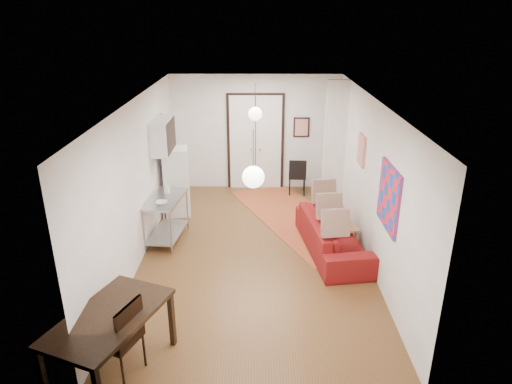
{
  "coord_description": "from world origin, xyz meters",
  "views": [
    {
      "loc": [
        0.06,
        -7.72,
        4.32
      ],
      "look_at": [
        0.03,
        -0.03,
        1.25
      ],
      "focal_mm": 32.0,
      "sensor_mm": 36.0,
      "label": 1
    }
  ],
  "objects_px": {
    "coffee_table": "(334,229)",
    "kitchen_counter": "(166,213)",
    "sofa": "(332,235)",
    "dining_chair_far": "(118,326)",
    "fridge": "(177,182)",
    "black_side_chair": "(297,172)",
    "dining_table": "(110,322)",
    "dining_chair_near": "(118,326)"
  },
  "relations": [
    {
      "from": "black_side_chair",
      "to": "dining_chair_near",
      "type": "bearing_deg",
      "value": 69.28
    },
    {
      "from": "dining_table",
      "to": "dining_chair_far",
      "type": "xyz_separation_m",
      "value": [
        0.05,
        0.11,
        -0.15
      ]
    },
    {
      "from": "dining_table",
      "to": "dining_chair_near",
      "type": "relative_size",
      "value": 1.67
    },
    {
      "from": "dining_table",
      "to": "black_side_chair",
      "type": "relative_size",
      "value": 1.95
    },
    {
      "from": "fridge",
      "to": "black_side_chair",
      "type": "bearing_deg",
      "value": 17.63
    },
    {
      "from": "coffee_table",
      "to": "kitchen_counter",
      "type": "height_order",
      "value": "kitchen_counter"
    },
    {
      "from": "kitchen_counter",
      "to": "dining_chair_near",
      "type": "bearing_deg",
      "value": -81.73
    },
    {
      "from": "kitchen_counter",
      "to": "fridge",
      "type": "relative_size",
      "value": 0.82
    },
    {
      "from": "dining_chair_near",
      "to": "black_side_chair",
      "type": "relative_size",
      "value": 1.17
    },
    {
      "from": "sofa",
      "to": "fridge",
      "type": "height_order",
      "value": "fridge"
    },
    {
      "from": "dining_chair_near",
      "to": "black_side_chair",
      "type": "xyz_separation_m",
      "value": [
        2.74,
        6.16,
        -0.09
      ]
    },
    {
      "from": "black_side_chair",
      "to": "sofa",
      "type": "bearing_deg",
      "value": 101.31
    },
    {
      "from": "coffee_table",
      "to": "dining_chair_near",
      "type": "bearing_deg",
      "value": -134.3
    },
    {
      "from": "kitchen_counter",
      "to": "dining_table",
      "type": "relative_size",
      "value": 0.7
    },
    {
      "from": "coffee_table",
      "to": "dining_chair_far",
      "type": "xyz_separation_m",
      "value": [
        -3.25,
        -3.33,
        0.29
      ]
    },
    {
      "from": "dining_chair_near",
      "to": "dining_table",
      "type": "bearing_deg",
      "value": -3.18
    },
    {
      "from": "coffee_table",
      "to": "kitchen_counter",
      "type": "xyz_separation_m",
      "value": [
        -3.3,
        0.18,
        0.26
      ]
    },
    {
      "from": "fridge",
      "to": "dining_chair_far",
      "type": "distance_m",
      "value": 4.82
    },
    {
      "from": "sofa",
      "to": "black_side_chair",
      "type": "distance_m",
      "value": 3.13
    },
    {
      "from": "coffee_table",
      "to": "dining_chair_far",
      "type": "relative_size",
      "value": 0.88
    },
    {
      "from": "sofa",
      "to": "dining_table",
      "type": "height_order",
      "value": "dining_table"
    },
    {
      "from": "dining_table",
      "to": "dining_chair_near",
      "type": "distance_m",
      "value": 0.19
    },
    {
      "from": "fridge",
      "to": "dining_table",
      "type": "height_order",
      "value": "fridge"
    },
    {
      "from": "fridge",
      "to": "dining_chair_far",
      "type": "relative_size",
      "value": 1.42
    },
    {
      "from": "coffee_table",
      "to": "dining_chair_near",
      "type": "xyz_separation_m",
      "value": [
        -3.25,
        -3.33,
        0.29
      ]
    },
    {
      "from": "dining_table",
      "to": "black_side_chair",
      "type": "height_order",
      "value": "black_side_chair"
    },
    {
      "from": "coffee_table",
      "to": "fridge",
      "type": "distance_m",
      "value": 3.65
    },
    {
      "from": "sofa",
      "to": "dining_chair_far",
      "type": "height_order",
      "value": "dining_chair_far"
    },
    {
      "from": "kitchen_counter",
      "to": "dining_chair_near",
      "type": "height_order",
      "value": "dining_chair_near"
    },
    {
      "from": "coffee_table",
      "to": "dining_chair_near",
      "type": "distance_m",
      "value": 4.66
    },
    {
      "from": "coffee_table",
      "to": "black_side_chair",
      "type": "distance_m",
      "value": 2.88
    },
    {
      "from": "sofa",
      "to": "kitchen_counter",
      "type": "xyz_separation_m",
      "value": [
        -3.23,
        0.44,
        0.25
      ]
    },
    {
      "from": "sofa",
      "to": "dining_chair_far",
      "type": "xyz_separation_m",
      "value": [
        -3.18,
        -3.07,
        0.29
      ]
    },
    {
      "from": "kitchen_counter",
      "to": "dining_table",
      "type": "height_order",
      "value": "kitchen_counter"
    },
    {
      "from": "coffee_table",
      "to": "kitchen_counter",
      "type": "bearing_deg",
      "value": 176.96
    },
    {
      "from": "sofa",
      "to": "dining_chair_near",
      "type": "distance_m",
      "value": 4.43
    },
    {
      "from": "kitchen_counter",
      "to": "black_side_chair",
      "type": "distance_m",
      "value": 3.86
    },
    {
      "from": "sofa",
      "to": "coffee_table",
      "type": "bearing_deg",
      "value": -22.85
    },
    {
      "from": "fridge",
      "to": "dining_table",
      "type": "distance_m",
      "value": 4.93
    },
    {
      "from": "dining_chair_far",
      "to": "fridge",
      "type": "bearing_deg",
      "value": -157.51
    },
    {
      "from": "coffee_table",
      "to": "kitchen_counter",
      "type": "distance_m",
      "value": 3.32
    },
    {
      "from": "fridge",
      "to": "dining_chair_far",
      "type": "bearing_deg",
      "value": -97.38
    }
  ]
}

